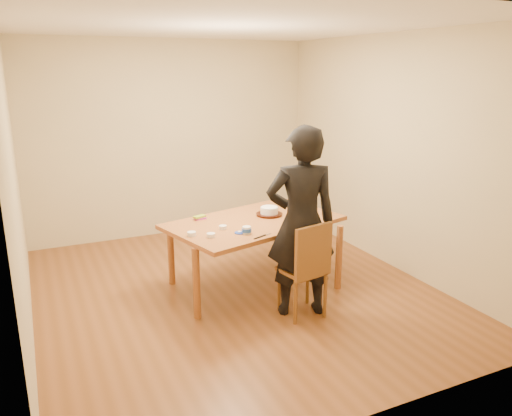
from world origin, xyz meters
name	(u,v)px	position (x,y,z in m)	size (l,w,h in m)	color
room_shell	(221,162)	(0.00, 0.34, 1.35)	(4.00, 4.50, 2.70)	brown
dining_table	(254,222)	(0.24, 0.03, 0.73)	(1.78, 1.05, 0.04)	brown
dining_chair	(302,270)	(0.39, -0.75, 0.45)	(0.38, 0.38, 0.04)	brown
cake_plate	(269,214)	(0.47, 0.13, 0.76)	(0.29, 0.29, 0.02)	red
cake	(269,211)	(0.47, 0.13, 0.80)	(0.19, 0.19, 0.06)	white
frosting_dome	(269,207)	(0.47, 0.13, 0.85)	(0.19, 0.19, 0.03)	white
frosting_tub	(247,230)	(-0.01, -0.35, 0.79)	(0.08, 0.08, 0.07)	white
frosting_lid	(240,233)	(-0.07, -0.30, 0.76)	(0.10, 0.10, 0.01)	#1936A8
frosting_dollop	(240,231)	(-0.07, -0.30, 0.77)	(0.04, 0.04, 0.02)	white
ramekin_green	(211,235)	(-0.37, -0.30, 0.77)	(0.08, 0.08, 0.04)	white
ramekin_yellow	(223,227)	(-0.17, -0.12, 0.77)	(0.08, 0.08, 0.04)	white
ramekin_multi	(192,234)	(-0.52, -0.19, 0.77)	(0.08, 0.08, 0.04)	white
candy_box_pink	(200,218)	(-0.27, 0.31, 0.76)	(0.12, 0.06, 0.02)	#C12D8D
candy_box_green	(200,217)	(-0.27, 0.31, 0.78)	(0.13, 0.07, 0.02)	#4BB621
spatula	(260,237)	(0.06, -0.50, 0.76)	(0.16, 0.02, 0.01)	black
person	(301,222)	(0.39, -0.70, 0.91)	(0.67, 0.44, 1.83)	black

